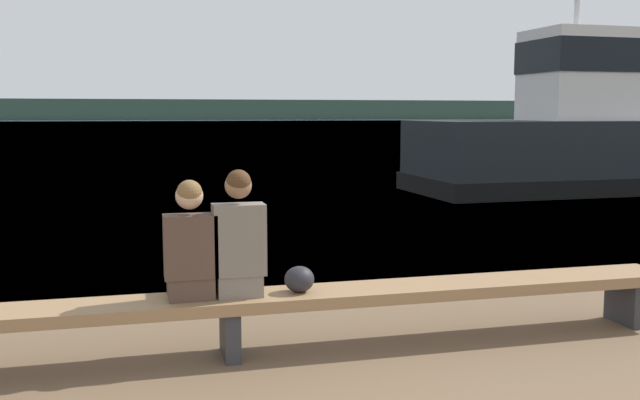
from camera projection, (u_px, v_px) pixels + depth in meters
The scene contains 7 objects.
water_surface at pixel (143, 123), 122.64m from camera, with size 240.00×240.00×0.00m, color teal.
far_shoreline at pixel (140, 110), 179.02m from camera, with size 600.00×12.00×5.09m, color #2D3D2D.
bench_main at pixel (230, 306), 5.54m from camera, with size 7.77×0.50×0.48m.
person_left at pixel (190, 248), 5.42m from camera, with size 0.40×0.43×0.92m.
person_right at pixel (239, 242), 5.51m from camera, with size 0.40×0.43×0.99m.
shopping_bag at pixel (299, 279), 5.65m from camera, with size 0.24×0.23×0.21m.
tugboat_red at pixel (571, 141), 17.36m from camera, with size 7.71×3.43×6.54m.
Camera 1 is at (-1.21, -2.14, 1.91)m, focal length 40.00 mm.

